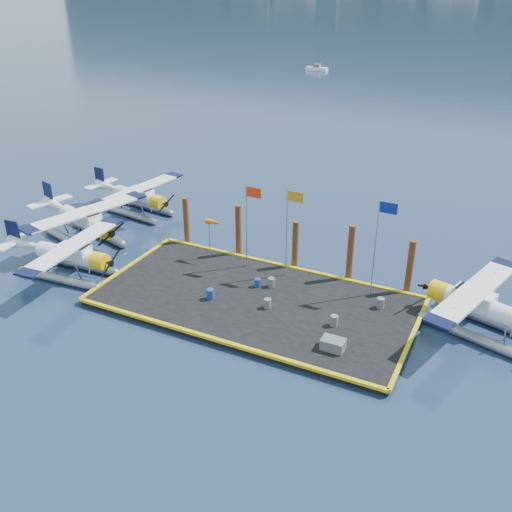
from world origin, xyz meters
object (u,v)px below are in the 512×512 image
(drum_2, at_px, (334,321))
(drum_5, at_px, (271,282))
(flagpole_blue, at_px, (380,235))
(piling_2, at_px, (295,246))
(flagpole_yellow, at_px, (290,221))
(seaplane_d, at_px, (479,309))
(drum_0, at_px, (257,283))
(drum_3, at_px, (210,294))
(drum_4, at_px, (380,303))
(drum_1, at_px, (268,303))
(crate, at_px, (333,344))
(seaplane_b, at_px, (85,223))
(piling_0, at_px, (186,223))
(flagpole_red, at_px, (249,215))
(piling_4, at_px, (410,269))
(seaplane_c, at_px, (138,198))
(piling_1, at_px, (238,232))
(windsock, at_px, (215,223))
(seaplane_a, at_px, (71,257))
(piling_3, at_px, (350,255))

(drum_2, height_order, drum_5, drum_2)
(flagpole_blue, distance_m, piling_2, 6.98)
(flagpole_yellow, bearing_deg, seaplane_d, -3.07)
(seaplane_d, bearing_deg, drum_0, 113.28)
(drum_2, bearing_deg, drum_3, -175.75)
(drum_2, height_order, drum_3, drum_3)
(drum_4, bearing_deg, drum_1, -153.54)
(crate, height_order, flagpole_blue, flagpole_blue)
(seaplane_b, relative_size, seaplane_d, 1.04)
(piling_0, bearing_deg, flagpole_red, -14.46)
(seaplane_b, relative_size, piling_4, 2.60)
(seaplane_c, relative_size, flagpole_yellow, 1.53)
(seaplane_c, bearing_deg, piling_1, 80.72)
(seaplane_c, bearing_deg, drum_4, 82.36)
(drum_5, height_order, flagpole_blue, flagpole_blue)
(seaplane_c, bearing_deg, crate, 69.61)
(drum_2, xyz_separation_m, flagpole_blue, (1.13, 4.43, 3.95))
(seaplane_c, height_order, drum_0, seaplane_c)
(drum_3, relative_size, flagpole_blue, 0.11)
(drum_2, height_order, piling_1, piling_1)
(crate, height_order, piling_2, piling_2)
(flagpole_red, relative_size, piling_2, 1.58)
(flagpole_red, distance_m, piling_0, 6.84)
(seaplane_b, relative_size, piling_0, 2.60)
(piling_4, bearing_deg, windsock, -173.25)
(seaplane_b, bearing_deg, piling_4, 112.87)
(piling_2, xyz_separation_m, piling_4, (8.00, 0.00, 0.10))
(drum_0, distance_m, crate, 8.13)
(drum_2, height_order, crate, drum_2)
(seaplane_a, bearing_deg, drum_1, 92.76)
(drum_5, height_order, windsock, windsock)
(drum_3, bearing_deg, seaplane_d, 15.56)
(drum_1, distance_m, flagpole_yellow, 5.83)
(seaplane_b, xyz_separation_m, crate, (22.30, -5.43, -0.89))
(seaplane_a, distance_m, seaplane_b, 5.65)
(seaplane_b, height_order, piling_4, piling_4)
(drum_2, xyz_separation_m, piling_1, (-9.57, 6.03, 1.37))
(drum_2, relative_size, drum_4, 0.99)
(seaplane_a, height_order, crate, seaplane_a)
(flagpole_yellow, bearing_deg, piling_0, 170.14)
(flagpole_blue, relative_size, piling_3, 1.51)
(seaplane_a, height_order, drum_4, seaplane_a)
(drum_4, bearing_deg, drum_2, -121.37)
(seaplane_a, xyz_separation_m, seaplane_c, (-2.76, 11.38, -0.04))
(piling_2, distance_m, piling_4, 8.00)
(seaplane_a, relative_size, flagpole_yellow, 1.57)
(piling_3, bearing_deg, crate, -77.79)
(piling_1, xyz_separation_m, piling_4, (12.50, 0.00, -0.10))
(seaplane_d, bearing_deg, drum_4, 112.55)
(seaplane_b, relative_size, flagpole_red, 1.73)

